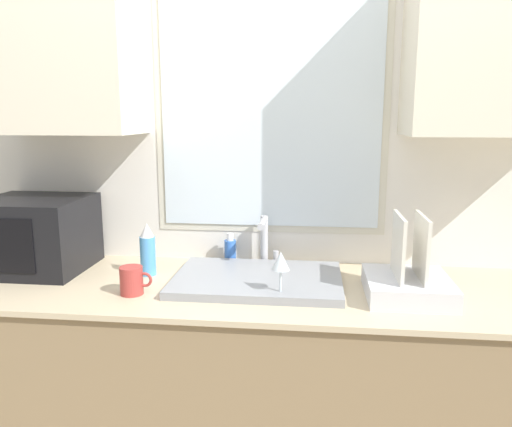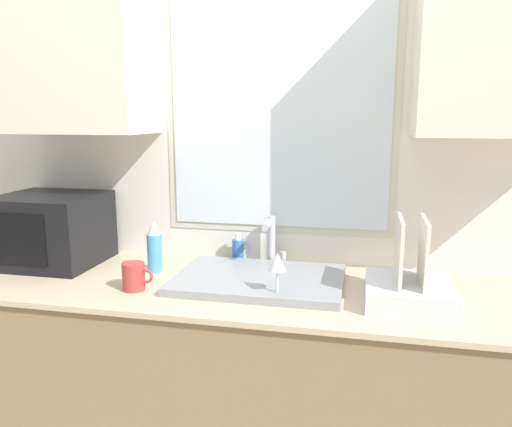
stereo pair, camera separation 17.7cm
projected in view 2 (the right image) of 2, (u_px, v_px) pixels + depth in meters
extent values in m
cube|color=#8C7251|center=(262.00, 402.00, 1.95)|extent=(2.36, 0.65, 0.92)
cube|color=#C6B28E|center=(263.00, 288.00, 1.86)|extent=(2.39, 0.68, 0.02)
cube|color=silver|center=(279.00, 178.00, 2.12)|extent=(6.00, 0.06, 2.60)
cube|color=beige|center=(279.00, 106.00, 2.04)|extent=(0.97, 0.01, 1.06)
cube|color=silver|center=(279.00, 106.00, 2.03)|extent=(0.91, 0.01, 1.00)
cube|color=beige|center=(75.00, 52.00, 2.01)|extent=(0.59, 0.32, 0.65)
cube|color=beige|center=(509.00, 39.00, 1.67)|extent=(0.59, 0.32, 0.65)
cube|color=gray|center=(259.00, 280.00, 1.88)|extent=(0.63, 0.44, 0.03)
cylinder|color=#B7B7BC|center=(271.00, 241.00, 2.10)|extent=(0.03, 0.03, 0.21)
cylinder|color=#B7B7BC|center=(268.00, 224.00, 2.01)|extent=(0.03, 0.15, 0.03)
cylinder|color=#B7B7BC|center=(283.00, 258.00, 2.10)|extent=(0.02, 0.02, 0.06)
cube|color=black|center=(51.00, 229.00, 2.12)|extent=(0.41, 0.37, 0.30)
cube|color=black|center=(15.00, 239.00, 1.95)|extent=(0.27, 0.01, 0.21)
cube|color=silver|center=(409.00, 292.00, 1.69)|extent=(0.29, 0.31, 0.07)
cube|color=silver|center=(399.00, 250.00, 1.67)|extent=(0.01, 0.22, 0.22)
cube|color=silver|center=(423.00, 252.00, 1.65)|extent=(0.01, 0.22, 0.22)
cylinder|color=#4C99D8|center=(155.00, 253.00, 2.01)|extent=(0.06, 0.06, 0.16)
cone|color=silver|center=(154.00, 228.00, 1.99)|extent=(0.05, 0.05, 0.05)
cylinder|color=blue|center=(238.00, 251.00, 2.14)|extent=(0.05, 0.05, 0.10)
cylinder|color=white|center=(238.00, 236.00, 2.13)|extent=(0.03, 0.03, 0.03)
cylinder|color=#A53833|center=(133.00, 276.00, 1.80)|extent=(0.08, 0.08, 0.10)
torus|color=#A53833|center=(146.00, 276.00, 1.79)|extent=(0.05, 0.01, 0.05)
cylinder|color=silver|center=(277.00, 300.00, 1.71)|extent=(0.06, 0.06, 0.00)
cylinder|color=silver|center=(277.00, 285.00, 1.70)|extent=(0.01, 0.01, 0.10)
cone|color=silver|center=(277.00, 261.00, 1.68)|extent=(0.06, 0.06, 0.06)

